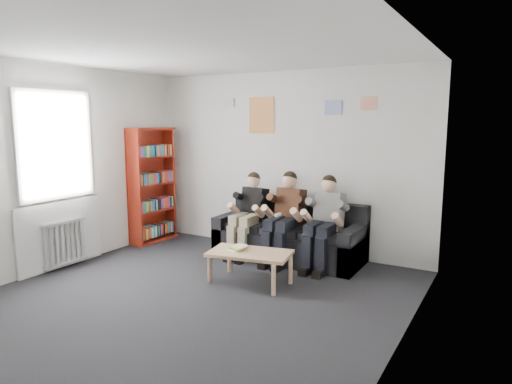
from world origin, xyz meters
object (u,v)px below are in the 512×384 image
person_left (248,215)px  person_right (324,223)px  coffee_table (250,255)px  person_middle (284,218)px  sofa (290,238)px  bookshelf (153,185)px

person_left → person_right: person_right is taller
coffee_table → person_middle: person_middle is taller
sofa → person_middle: bearing=-90.0°
bookshelf → sofa: bearing=10.9°
bookshelf → person_middle: size_ratio=1.47×
person_left → person_right: 1.17m
bookshelf → coffee_table: size_ratio=1.89×
person_left → person_right: (1.17, -0.00, 0.01)m
bookshelf → person_middle: 2.39m
sofa → person_left: person_left is taller
sofa → person_right: 0.70m
sofa → person_middle: size_ratio=1.66×
bookshelf → person_middle: bookshelf is taller
sofa → person_right: bearing=-18.2°
sofa → coffee_table: (0.03, -1.17, 0.05)m
person_left → bookshelf: bearing=-170.8°
coffee_table → person_middle: 1.02m
person_left → person_middle: (0.59, -0.00, 0.02)m
coffee_table → person_middle: bearing=91.5°
coffee_table → person_middle: size_ratio=0.78×
coffee_table → person_right: person_right is taller
coffee_table → person_right: 1.16m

